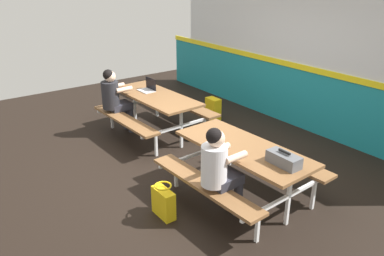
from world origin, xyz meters
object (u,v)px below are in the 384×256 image
at_px(student_nearer, 115,97).
at_px(toolbox_grey, 284,159).
at_px(picnic_table_left, 156,104).
at_px(picnic_table_right, 243,158).
at_px(laptop_silver, 148,88).
at_px(tote_bag_bright, 164,202).
at_px(backpack_dark, 213,109).
at_px(student_further, 219,167).

distance_m(student_nearer, toolbox_grey, 3.56).
height_order(picnic_table_left, picnic_table_right, same).
relative_size(picnic_table_right, laptop_silver, 5.74).
distance_m(laptop_silver, toolbox_grey, 3.40).
height_order(toolbox_grey, tote_bag_bright, toolbox_grey).
bearing_deg(toolbox_grey, backpack_dark, 153.98).
xyz_separation_m(picnic_table_right, toolbox_grey, (0.63, 0.02, 0.24)).
bearing_deg(picnic_table_right, student_further, -71.72).
bearing_deg(picnic_table_right, picnic_table_left, 174.94).
xyz_separation_m(backpack_dark, tote_bag_bright, (2.15, -2.55, -0.02)).
height_order(picnic_table_left, backpack_dark, picnic_table_left).
bearing_deg(laptop_silver, toolbox_grey, -3.72).
height_order(picnic_table_left, student_nearer, student_nearer).
bearing_deg(student_nearer, picnic_table_right, 6.97).
height_order(picnic_table_left, tote_bag_bright, picnic_table_left).
height_order(student_nearer, student_further, same).
height_order(picnic_table_left, student_further, student_further).
height_order(student_further, backpack_dark, student_further).
relative_size(laptop_silver, backpack_dark, 0.75).
relative_size(picnic_table_right, student_nearer, 1.56).
bearing_deg(picnic_table_left, laptop_silver, 175.07).
relative_size(student_nearer, toolbox_grey, 3.02).
xyz_separation_m(laptop_silver, backpack_dark, (0.36, 1.26, -0.57)).
height_order(student_further, laptop_silver, student_further).
height_order(picnic_table_right, student_further, student_further).
distance_m(picnic_table_right, laptop_silver, 2.79).
height_order(picnic_table_right, laptop_silver, laptop_silver).
relative_size(laptop_silver, tote_bag_bright, 0.76).
relative_size(picnic_table_right, tote_bag_bright, 4.38).
relative_size(toolbox_grey, tote_bag_bright, 0.93).
xyz_separation_m(toolbox_grey, backpack_dark, (-3.03, 1.48, -0.60)).
bearing_deg(toolbox_grey, laptop_silver, 176.28).
relative_size(picnic_table_left, backpack_dark, 4.28).
height_order(picnic_table_left, toolbox_grey, toolbox_grey).
bearing_deg(backpack_dark, picnic_table_left, -92.51).
bearing_deg(student_further, laptop_silver, 164.92).
height_order(laptop_silver, toolbox_grey, laptop_silver).
xyz_separation_m(picnic_table_left, student_further, (2.65, -0.77, 0.13)).
xyz_separation_m(toolbox_grey, tote_bag_bright, (-0.88, -1.07, -0.62)).
xyz_separation_m(laptop_silver, toolbox_grey, (3.39, -0.22, 0.02)).
bearing_deg(picnic_table_right, tote_bag_bright, -103.73).
bearing_deg(student_further, toolbox_grey, 52.26).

